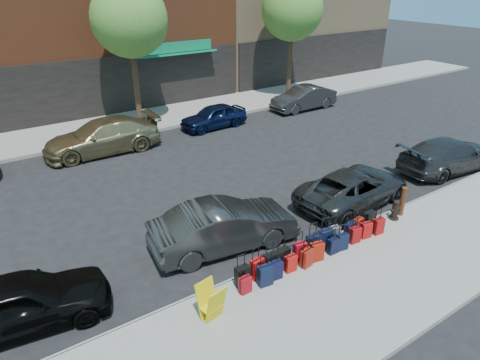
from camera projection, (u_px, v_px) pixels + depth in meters
ground at (224, 195)px, 16.22m from camera, size 120.00×120.00×0.00m
sidewalk_near at (353, 288)px, 11.34m from camera, size 60.00×4.00×0.15m
sidewalk_far at (129, 123)px, 23.65m from camera, size 60.00×4.00×0.15m
curb_near at (303, 251)px, 12.85m from camera, size 60.00×0.08×0.15m
curb_far at (143, 133)px, 22.14m from camera, size 60.00×0.08×0.15m
tree_center at (132, 21)px, 21.26m from camera, size 3.80×3.80×7.27m
tree_right at (294, 11)px, 26.51m from camera, size 3.80×3.80×7.27m
suitcase_front_0 at (242, 276)px, 11.21m from camera, size 0.39×0.22×0.93m
suitcase_front_1 at (257, 268)px, 11.49m from camera, size 0.42×0.27×0.94m
suitcase_front_2 at (271, 263)px, 11.66m from camera, size 0.42×0.23×0.99m
suitcase_front_3 at (282, 258)px, 11.89m from camera, size 0.42×0.24×0.98m
suitcase_front_4 at (300, 251)px, 12.21m from camera, size 0.39×0.24×0.91m
suitcase_front_5 at (313, 244)px, 12.45m from camera, size 0.44×0.26×1.02m
suitcase_front_6 at (325, 239)px, 12.71m from camera, size 0.45×0.29×1.02m
suitcase_front_7 at (333, 235)px, 12.96m from camera, size 0.40×0.24×0.91m
suitcase_front_8 at (349, 231)px, 13.20m from camera, size 0.39×0.25×0.86m
suitcase_front_9 at (358, 226)px, 13.46m from camera, size 0.37×0.23×0.86m
suitcase_front_10 at (369, 219)px, 13.77m from camera, size 0.39×0.22×0.92m
suitcase_back_0 at (245, 285)px, 10.97m from camera, size 0.33×0.20×0.77m
suitcase_back_1 at (265, 275)px, 11.22m from camera, size 0.42×0.28×0.95m
suitcase_back_2 at (275, 270)px, 11.47m from camera, size 0.38×0.25×0.87m
suitcase_back_3 at (291, 263)px, 11.76m from camera, size 0.34×0.21×0.80m
suitcase_back_4 at (307, 258)px, 11.94m from camera, size 0.40×0.28×0.87m
suitcase_back_5 at (317, 252)px, 12.19m from camera, size 0.42×0.29×0.92m
suitcase_back_6 at (333, 246)px, 12.51m from camera, size 0.33×0.19×0.78m
suitcase_back_7 at (342, 242)px, 12.68m from camera, size 0.38×0.25×0.83m
suitcase_back_8 at (355, 235)px, 13.01m from camera, size 0.37×0.24×0.84m
suitcase_back_9 at (366, 230)px, 13.25m from camera, size 0.38×0.26×0.84m
suitcase_back_10 at (378, 226)px, 13.45m from camera, size 0.37×0.23×0.86m
fire_hydrant at (395, 210)px, 14.22m from camera, size 0.37×0.32×0.71m
bollard at (403, 201)px, 14.38m from camera, size 0.19×0.19×1.02m
display_rack at (211, 302)px, 10.08m from camera, size 0.62×0.66×0.94m
car_near_0 at (19, 302)px, 9.94m from camera, size 4.28×2.19×1.40m
car_near_1 at (224, 226)px, 12.85m from camera, size 4.64×2.15×1.47m
car_near_2 at (353, 187)px, 15.36m from camera, size 4.80×2.54×1.28m
car_near_3 at (449, 155)px, 17.96m from camera, size 4.96×2.47×1.38m
car_far_1 at (102, 136)px, 19.74m from camera, size 5.34×2.29×1.53m
car_far_2 at (214, 116)px, 22.95m from camera, size 3.73×1.62×1.25m
car_far_3 at (304, 98)px, 26.01m from camera, size 4.21×1.47×1.39m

